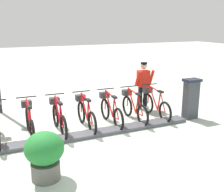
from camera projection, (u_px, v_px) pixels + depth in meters
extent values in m
plane|color=#B4BCAA|center=(87.00, 136.00, 7.45)|extent=(60.00, 60.00, 0.00)
cube|color=#47474C|center=(87.00, 135.00, 7.44)|extent=(0.44, 6.29, 0.10)
cube|color=#38383D|center=(191.00, 100.00, 8.74)|extent=(0.28, 0.44, 1.20)
cube|color=#194C8C|center=(188.00, 88.00, 8.78)|extent=(0.03, 0.30, 0.40)
cube|color=black|center=(192.00, 80.00, 8.57)|extent=(0.36, 0.52, 0.08)
torus|color=black|center=(165.00, 112.00, 8.40)|extent=(0.67, 0.09, 0.67)
torus|color=black|center=(148.00, 103.00, 9.33)|extent=(0.67, 0.09, 0.67)
cylinder|color=red|center=(153.00, 98.00, 8.96)|extent=(0.60, 0.06, 0.70)
cylinder|color=red|center=(159.00, 101.00, 8.66)|extent=(0.16, 0.05, 0.61)
cylinder|color=red|center=(155.00, 89.00, 8.83)|extent=(0.69, 0.07, 0.11)
cylinder|color=red|center=(161.00, 111.00, 8.59)|extent=(0.43, 0.05, 0.09)
cylinder|color=red|center=(163.00, 102.00, 8.46)|extent=(0.33, 0.04, 0.56)
cylinder|color=red|center=(149.00, 95.00, 9.23)|extent=(0.10, 0.04, 0.62)
cube|color=black|center=(161.00, 92.00, 8.52)|extent=(0.22, 0.11, 0.06)
cylinder|color=black|center=(149.00, 84.00, 9.11)|extent=(0.05, 0.54, 0.03)
cube|color=#2D2D2D|center=(148.00, 90.00, 9.26)|extent=(0.21, 0.29, 0.18)
torus|color=black|center=(143.00, 116.00, 8.08)|extent=(0.67, 0.09, 0.67)
torus|color=black|center=(127.00, 106.00, 9.02)|extent=(0.67, 0.09, 0.67)
cylinder|color=red|center=(132.00, 100.00, 8.64)|extent=(0.60, 0.06, 0.70)
cylinder|color=red|center=(137.00, 104.00, 8.35)|extent=(0.16, 0.05, 0.61)
cylinder|color=red|center=(133.00, 92.00, 8.51)|extent=(0.69, 0.07, 0.11)
cylinder|color=red|center=(139.00, 114.00, 8.28)|extent=(0.43, 0.05, 0.09)
cylinder|color=red|center=(141.00, 105.00, 8.15)|extent=(0.33, 0.04, 0.56)
cylinder|color=red|center=(128.00, 97.00, 8.91)|extent=(0.10, 0.04, 0.62)
cube|color=black|center=(138.00, 94.00, 8.21)|extent=(0.22, 0.11, 0.06)
cylinder|color=black|center=(128.00, 87.00, 8.80)|extent=(0.05, 0.54, 0.03)
cube|color=#2D2D2D|center=(127.00, 92.00, 8.95)|extent=(0.21, 0.29, 0.18)
torus|color=black|center=(119.00, 119.00, 7.77)|extent=(0.67, 0.09, 0.67)
torus|color=black|center=(105.00, 109.00, 8.71)|extent=(0.67, 0.09, 0.67)
cylinder|color=red|center=(109.00, 103.00, 8.33)|extent=(0.60, 0.06, 0.70)
cylinder|color=red|center=(114.00, 108.00, 8.03)|extent=(0.16, 0.05, 0.61)
cylinder|color=red|center=(110.00, 94.00, 8.20)|extent=(0.69, 0.07, 0.11)
cylinder|color=red|center=(116.00, 118.00, 7.97)|extent=(0.43, 0.05, 0.09)
cylinder|color=red|center=(116.00, 109.00, 7.84)|extent=(0.33, 0.04, 0.56)
cylinder|color=red|center=(105.00, 100.00, 8.60)|extent=(0.10, 0.04, 0.62)
cube|color=black|center=(114.00, 97.00, 7.89)|extent=(0.22, 0.11, 0.06)
cylinder|color=black|center=(106.00, 89.00, 8.48)|extent=(0.05, 0.54, 0.03)
cube|color=#2D2D2D|center=(104.00, 95.00, 8.64)|extent=(0.21, 0.29, 0.18)
torus|color=black|center=(92.00, 123.00, 7.45)|extent=(0.67, 0.09, 0.67)
torus|color=black|center=(81.00, 112.00, 8.39)|extent=(0.67, 0.09, 0.67)
cylinder|color=red|center=(84.00, 106.00, 8.02)|extent=(0.60, 0.06, 0.70)
cylinder|color=red|center=(88.00, 111.00, 7.72)|extent=(0.16, 0.05, 0.61)
cylinder|color=red|center=(85.00, 97.00, 7.89)|extent=(0.69, 0.07, 0.11)
cylinder|color=red|center=(90.00, 122.00, 7.65)|extent=(0.43, 0.05, 0.09)
cylinder|color=red|center=(90.00, 112.00, 7.52)|extent=(0.33, 0.04, 0.56)
cylinder|color=red|center=(81.00, 103.00, 8.29)|extent=(0.10, 0.04, 0.62)
cube|color=black|center=(88.00, 100.00, 7.58)|extent=(0.22, 0.11, 0.06)
cylinder|color=black|center=(81.00, 91.00, 8.17)|extent=(0.05, 0.54, 0.03)
cube|color=#2D2D2D|center=(80.00, 98.00, 8.32)|extent=(0.21, 0.29, 0.18)
torus|color=black|center=(64.00, 128.00, 7.14)|extent=(0.67, 0.09, 0.67)
torus|color=black|center=(56.00, 116.00, 8.08)|extent=(0.67, 0.09, 0.67)
cylinder|color=red|center=(58.00, 110.00, 7.70)|extent=(0.60, 0.06, 0.70)
cylinder|color=red|center=(60.00, 115.00, 7.40)|extent=(0.16, 0.05, 0.61)
cylinder|color=red|center=(57.00, 100.00, 7.57)|extent=(0.69, 0.07, 0.11)
cylinder|color=red|center=(62.00, 126.00, 7.34)|extent=(0.43, 0.05, 0.09)
cylinder|color=red|center=(62.00, 116.00, 7.21)|extent=(0.33, 0.04, 0.56)
cylinder|color=red|center=(55.00, 106.00, 7.97)|extent=(0.10, 0.04, 0.62)
cube|color=black|center=(60.00, 103.00, 7.27)|extent=(0.22, 0.11, 0.06)
cylinder|color=black|center=(55.00, 94.00, 7.86)|extent=(0.05, 0.54, 0.03)
cube|color=#2D2D2D|center=(54.00, 101.00, 8.01)|extent=(0.21, 0.29, 0.18)
torus|color=black|center=(33.00, 133.00, 6.83)|extent=(0.67, 0.09, 0.67)
torus|color=black|center=(28.00, 119.00, 7.77)|extent=(0.67, 0.09, 0.67)
cylinder|color=red|center=(28.00, 114.00, 7.39)|extent=(0.60, 0.06, 0.70)
cylinder|color=red|center=(30.00, 119.00, 7.09)|extent=(0.16, 0.05, 0.61)
cylinder|color=red|center=(28.00, 103.00, 7.26)|extent=(0.69, 0.07, 0.11)
cylinder|color=red|center=(32.00, 131.00, 7.02)|extent=(0.43, 0.05, 0.09)
cylinder|color=red|center=(31.00, 120.00, 6.89)|extent=(0.33, 0.04, 0.56)
cylinder|color=red|center=(27.00, 109.00, 7.66)|extent=(0.10, 0.04, 0.62)
cube|color=black|center=(29.00, 107.00, 6.95)|extent=(0.22, 0.11, 0.06)
cylinder|color=black|center=(26.00, 97.00, 7.54)|extent=(0.05, 0.54, 0.03)
cube|color=#2D2D2D|center=(26.00, 104.00, 7.70)|extent=(0.21, 0.29, 0.18)
cube|color=white|center=(146.00, 108.00, 9.82)|extent=(0.27, 0.13, 0.10)
cube|color=white|center=(139.00, 107.00, 9.86)|extent=(0.27, 0.13, 0.10)
cylinder|color=black|center=(145.00, 97.00, 9.77)|extent=(0.15, 0.15, 0.82)
cylinder|color=black|center=(140.00, 97.00, 9.71)|extent=(0.15, 0.15, 0.82)
cube|color=red|center=(143.00, 78.00, 9.57)|extent=(0.29, 0.42, 0.56)
cylinder|color=red|center=(151.00, 78.00, 9.56)|extent=(0.34, 0.13, 0.57)
cylinder|color=red|center=(138.00, 79.00, 9.39)|extent=(0.34, 0.13, 0.57)
sphere|color=tan|center=(144.00, 66.00, 9.46)|extent=(0.22, 0.22, 0.22)
cylinder|color=black|center=(144.00, 63.00, 9.42)|extent=(0.22, 0.22, 0.06)
cylinder|color=#59544C|center=(46.00, 171.00, 5.39)|extent=(0.56, 0.56, 0.35)
ellipsoid|color=#21742C|center=(44.00, 148.00, 5.27)|extent=(0.76, 0.76, 0.64)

